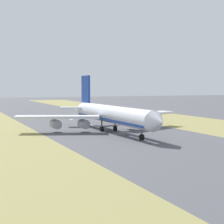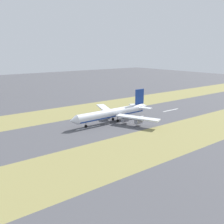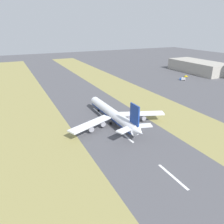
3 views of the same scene
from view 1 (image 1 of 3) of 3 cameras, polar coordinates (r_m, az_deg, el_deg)
name	(u,v)px [view 1 (image 1 of 3)]	position (r m, az deg, el deg)	size (l,w,h in m)	color
ground_plane	(121,133)	(126.68, 1.31, -3.27)	(800.00, 800.00, 0.00)	#4C4C51
centreline_dash_near	(67,118)	(186.69, -6.92, -0.94)	(1.20, 18.00, 0.01)	silver
centreline_dash_mid	(95,126)	(148.91, -2.57, -2.17)	(1.20, 18.00, 0.01)	silver
centreline_dash_far	(142,139)	(112.67, 4.66, -4.19)	(1.20, 18.00, 0.01)	silver
airplane_main_jet	(110,114)	(131.11, -0.34, -0.37)	(64.12, 67.09, 20.20)	silver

